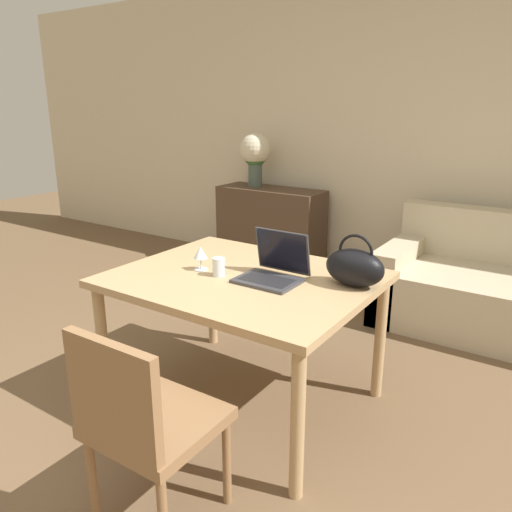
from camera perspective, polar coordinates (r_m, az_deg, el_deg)
name	(u,v)px	position (r m, az deg, el deg)	size (l,w,h in m)	color
ground_plane	(170,470)	(2.49, -9.84, -22.99)	(14.00, 14.00, 0.00)	brown
wall_back	(408,133)	(4.58, 16.97, 13.31)	(10.00, 0.06, 2.70)	beige
dining_table	(244,290)	(2.61, -1.43, -3.87)	(1.30, 1.04, 0.74)	tan
chair	(143,419)	(1.97, -12.76, -17.73)	(0.45, 0.45, 0.85)	olive
sideboard	(271,229)	(4.93, 1.68, 3.09)	(1.05, 0.40, 0.81)	#4C3828
laptop	(274,267)	(2.52, 2.13, -1.22)	(0.31, 0.28, 0.24)	#38383D
drinking_glass	(219,267)	(2.57, -4.29, -1.25)	(0.06, 0.06, 0.10)	silver
wine_glass	(201,254)	(2.66, -6.36, 0.23)	(0.08, 0.08, 0.13)	silver
handbag	(355,267)	(2.46, 11.22, -1.24)	(0.30, 0.17, 0.26)	black
flower_vase	(255,153)	(4.93, -0.09, 11.67)	(0.30, 0.30, 0.52)	#47564C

